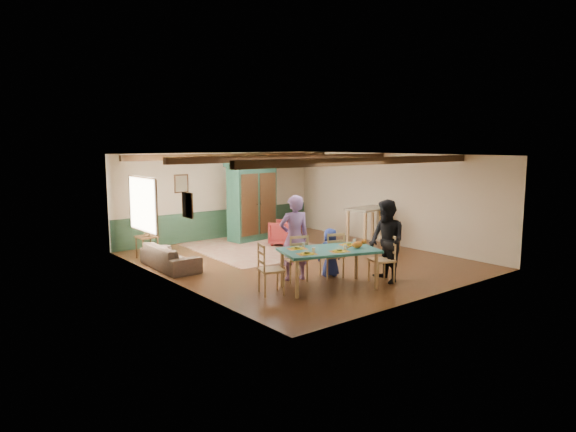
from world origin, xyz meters
TOP-DOWN VIEW (x-y plane):
  - floor at (0.00, 0.00)m, footprint 8.00×8.00m
  - wall_back at (0.00, 4.00)m, footprint 7.00×0.02m
  - wall_left at (-3.50, 0.00)m, footprint 0.02×8.00m
  - wall_right at (3.50, 0.00)m, footprint 0.02×8.00m
  - ceiling at (0.00, 0.00)m, footprint 7.00×8.00m
  - wainscot_back at (0.00, 3.98)m, footprint 6.95×0.03m
  - ceiling_beam_front at (0.00, -2.30)m, footprint 6.95×0.16m
  - ceiling_beam_mid at (0.00, 0.40)m, footprint 6.95×0.16m
  - ceiling_beam_back at (0.00, 3.00)m, footprint 6.95×0.16m
  - window_left at (-3.47, 1.70)m, footprint 0.06×1.60m
  - picture_left_wall at (-3.47, -0.60)m, footprint 0.04×0.42m
  - picture_back_a at (-1.30, 3.97)m, footprint 0.45×0.04m
  - picture_back_b at (-2.40, 3.97)m, footprint 0.38×0.04m
  - dining_table at (-1.16, -2.31)m, footprint 2.20×1.65m
  - dining_chair_far_left at (-1.33, -1.43)m, footprint 0.58×0.60m
  - dining_chair_far_right at (-0.50, -1.70)m, footprint 0.58×0.60m
  - dining_chair_end_left at (-2.35, -1.92)m, footprint 0.60×0.58m
  - dining_chair_end_right at (0.03, -2.70)m, footprint 0.60×0.58m
  - person_man at (-1.30, -1.35)m, footprint 0.79×0.64m
  - person_woman at (0.13, -2.74)m, footprint 0.92×1.04m
  - person_child at (-0.47, -1.62)m, footprint 0.62×0.50m
  - cat at (-0.63, -2.60)m, footprint 0.42×0.27m
  - place_setting_near_left at (-1.81, -2.38)m, footprint 0.52×0.45m
  - place_setting_near_center at (-1.14, -2.60)m, footprint 0.52×0.45m
  - place_setting_far_left at (-1.64, -1.86)m, footprint 0.52×0.45m
  - place_setting_far_right at (-0.51, -2.24)m, footprint 0.52×0.45m
  - area_rug at (0.06, 1.99)m, footprint 3.57×4.17m
  - armoire at (0.66, 3.12)m, footprint 1.77×0.88m
  - armchair at (0.92, 1.82)m, footprint 1.10×1.11m
  - sofa at (-2.99, 1.31)m, footprint 0.79×1.94m
  - end_table at (-3.00, 2.65)m, footprint 0.51×0.51m
  - table_lamp at (-3.00, 2.65)m, footprint 0.32×0.32m
  - counter_table at (2.76, 0.18)m, footprint 1.44×0.94m
  - bar_stool_left at (2.95, -0.55)m, footprint 0.44×0.47m
  - bar_stool_right at (3.19, -0.15)m, footprint 0.39×0.42m

SIDE VIEW (x-z plane):
  - floor at x=0.00m, z-range 0.00..0.00m
  - area_rug at x=0.06m, z-range 0.00..0.01m
  - sofa at x=-2.99m, z-range 0.00..0.56m
  - end_table at x=-3.00m, z-range 0.00..0.60m
  - armchair at x=0.92m, z-range 0.00..0.74m
  - dining_table at x=-1.16m, z-range 0.00..0.82m
  - wainscot_back at x=0.00m, z-range 0.00..0.90m
  - dining_chair_far_left at x=-1.33m, z-range 0.00..1.03m
  - dining_chair_far_right at x=-0.50m, z-range 0.00..1.03m
  - dining_chair_end_left at x=-2.35m, z-range 0.00..1.03m
  - dining_chair_end_right at x=0.03m, z-range 0.00..1.03m
  - bar_stool_right at x=3.19m, z-range 0.00..1.04m
  - person_child at x=-0.47m, z-range 0.00..1.09m
  - bar_stool_left at x=2.95m, z-range 0.00..1.13m
  - counter_table at x=2.76m, z-range 0.00..1.14m
  - place_setting_near_left at x=-1.81m, z-range 0.82..0.93m
  - place_setting_near_center at x=-1.14m, z-range 0.82..0.93m
  - place_setting_far_left at x=-1.64m, z-range 0.82..0.93m
  - place_setting_far_right at x=-0.51m, z-range 0.82..0.93m
  - table_lamp at x=-3.00m, z-range 0.60..1.15m
  - person_woman at x=0.13m, z-range 0.00..1.80m
  - cat at x=-0.63m, z-range 0.82..1.01m
  - person_man at x=-1.30m, z-range 0.00..1.88m
  - armoire at x=0.66m, z-range 0.00..2.40m
  - wall_back at x=0.00m, z-range 0.00..2.70m
  - wall_left at x=-3.50m, z-range 0.00..2.70m
  - wall_right at x=3.50m, z-range 0.00..2.70m
  - window_left at x=-3.47m, z-range 0.90..2.20m
  - picture_back_b at x=-2.40m, z-range 1.41..1.89m
  - picture_left_wall at x=-3.47m, z-range 1.49..2.01m
  - picture_back_a at x=-1.30m, z-range 1.52..2.08m
  - ceiling_beam_front at x=0.00m, z-range 2.53..2.69m
  - ceiling_beam_mid at x=0.00m, z-range 2.53..2.69m
  - ceiling_beam_back at x=0.00m, z-range 2.53..2.69m
  - ceiling at x=0.00m, z-range 2.69..2.71m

